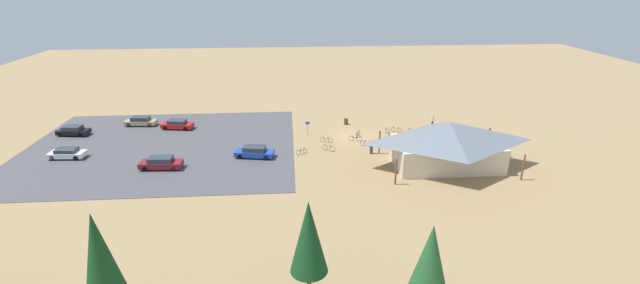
% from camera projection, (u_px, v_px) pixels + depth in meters
% --- Properties ---
extents(ground, '(160.00, 160.00, 0.00)m').
position_uv_depth(ground, '(354.00, 137.00, 59.72)').
color(ground, '#9E7F56').
rests_on(ground, ground).
extents(parking_lot_asphalt, '(34.56, 28.21, 0.05)m').
position_uv_depth(parking_lot_asphalt, '(161.00, 147.00, 56.31)').
color(parking_lot_asphalt, '#4C4C51').
rests_on(parking_lot_asphalt, ground).
extents(bike_pavilion, '(14.42, 8.95, 5.47)m').
position_uv_depth(bike_pavilion, '(448.00, 141.00, 49.62)').
color(bike_pavilion, beige).
rests_on(bike_pavilion, ground).
extents(trash_bin, '(0.60, 0.60, 0.90)m').
position_uv_depth(trash_bin, '(346.00, 121.00, 64.59)').
color(trash_bin, brown).
rests_on(trash_bin, ground).
extents(lot_sign, '(0.56, 0.08, 2.20)m').
position_uv_depth(lot_sign, '(308.00, 126.00, 59.62)').
color(lot_sign, '#99999E').
rests_on(lot_sign, ground).
extents(pine_center, '(2.44, 2.44, 8.48)m').
position_uv_depth(pine_center, '(99.00, 256.00, 25.40)').
color(pine_center, brown).
rests_on(pine_center, ground).
extents(pine_far_west, '(3.01, 3.01, 7.66)m').
position_uv_depth(pine_far_west, '(429.00, 267.00, 25.71)').
color(pine_far_west, brown).
rests_on(pine_far_west, ground).
extents(pine_midwest, '(2.59, 2.59, 7.63)m').
position_uv_depth(pine_midwest, '(309.00, 237.00, 28.25)').
color(pine_midwest, brown).
rests_on(pine_midwest, ground).
extents(bicycle_green_mid_cluster, '(1.53, 0.89, 0.82)m').
position_uv_depth(bicycle_green_mid_cluster, '(367.00, 144.00, 56.38)').
color(bicycle_green_mid_cluster, black).
rests_on(bicycle_green_mid_cluster, ground).
extents(bicycle_orange_back_row, '(1.53, 1.00, 0.82)m').
position_uv_depth(bicycle_orange_back_row, '(329.00, 148.00, 54.84)').
color(bicycle_orange_back_row, black).
rests_on(bicycle_orange_back_row, ground).
extents(bicycle_yellow_lone_east, '(1.51, 0.75, 0.74)m').
position_uv_depth(bicycle_yellow_lone_east, '(397.00, 130.00, 61.52)').
color(bicycle_yellow_lone_east, black).
rests_on(bicycle_yellow_lone_east, ground).
extents(bicycle_black_lone_west, '(1.82, 0.48, 0.84)m').
position_uv_depth(bicycle_black_lone_west, '(355.00, 138.00, 58.10)').
color(bicycle_black_lone_west, black).
rests_on(bicycle_black_lone_west, ground).
extents(bicycle_blue_near_sign, '(0.84, 1.56, 0.84)m').
position_uv_depth(bicycle_blue_near_sign, '(358.00, 134.00, 59.70)').
color(bicycle_blue_near_sign, black).
rests_on(bicycle_blue_near_sign, ground).
extents(bicycle_teal_trailside, '(0.66, 1.63, 0.88)m').
position_uv_depth(bicycle_teal_trailside, '(411.00, 132.00, 60.36)').
color(bicycle_teal_trailside, black).
rests_on(bicycle_teal_trailside, ground).
extents(bicycle_white_yard_center, '(0.50, 1.75, 0.85)m').
position_uv_depth(bicycle_white_yard_center, '(388.00, 132.00, 60.59)').
color(bicycle_white_yard_center, black).
rests_on(bicycle_white_yard_center, ground).
extents(bicycle_silver_yard_left, '(1.07, 1.29, 0.77)m').
position_uv_depth(bicycle_silver_yard_left, '(427.00, 135.00, 59.30)').
color(bicycle_silver_yard_left, black).
rests_on(bicycle_silver_yard_left, ground).
extents(bicycle_red_front_row, '(1.34, 1.02, 0.80)m').
position_uv_depth(bicycle_red_front_row, '(302.00, 152.00, 53.87)').
color(bicycle_red_front_row, black).
rests_on(bicycle_red_front_row, ground).
extents(bicycle_purple_near_porch, '(1.70, 0.71, 0.80)m').
position_uv_depth(bicycle_purple_near_porch, '(327.00, 140.00, 57.65)').
color(bicycle_purple_near_porch, black).
rests_on(bicycle_purple_near_porch, ground).
extents(car_red_back_corner, '(4.69, 2.49, 1.34)m').
position_uv_depth(car_red_back_corner, '(177.00, 124.00, 62.50)').
color(car_red_back_corner, red).
rests_on(car_red_back_corner, parking_lot_asphalt).
extents(car_tan_aisle_side, '(4.66, 2.09, 1.37)m').
position_uv_depth(car_tan_aisle_side, '(141.00, 121.00, 63.89)').
color(car_tan_aisle_side, tan).
rests_on(car_tan_aisle_side, parking_lot_asphalt).
extents(car_black_second_row, '(4.41, 2.31, 1.39)m').
position_uv_depth(car_black_second_row, '(73.00, 131.00, 59.98)').
color(car_black_second_row, black).
rests_on(car_black_second_row, parking_lot_asphalt).
extents(car_maroon_front_row, '(4.85, 2.05, 1.45)m').
position_uv_depth(car_maroon_front_row, '(161.00, 163.00, 49.63)').
color(car_maroon_front_row, maroon).
rests_on(car_maroon_front_row, parking_lot_asphalt).
extents(car_blue_near_entry, '(4.96, 2.59, 1.44)m').
position_uv_depth(car_blue_near_entry, '(254.00, 152.00, 52.74)').
color(car_blue_near_entry, '#1E42B2').
rests_on(car_blue_near_entry, parking_lot_asphalt).
extents(car_white_far_end, '(4.32, 2.01, 1.27)m').
position_uv_depth(car_white_far_end, '(67.00, 153.00, 52.49)').
color(car_white_far_end, white).
rests_on(car_white_far_end, parking_lot_asphalt).
extents(visitor_near_lot, '(0.36, 0.37, 1.74)m').
position_uv_depth(visitor_near_lot, '(433.00, 121.00, 63.53)').
color(visitor_near_lot, '#2D3347').
rests_on(visitor_near_lot, ground).
extents(visitor_by_pavilion, '(0.36, 0.36, 1.67)m').
position_uv_depth(visitor_by_pavilion, '(507.00, 151.00, 52.76)').
color(visitor_by_pavilion, '#2D3347').
rests_on(visitor_by_pavilion, ground).
extents(visitor_crossing_yard, '(0.36, 0.39, 1.67)m').
position_uv_depth(visitor_crossing_yard, '(371.00, 147.00, 53.87)').
color(visitor_crossing_yard, '#2D3347').
rests_on(visitor_crossing_yard, ground).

